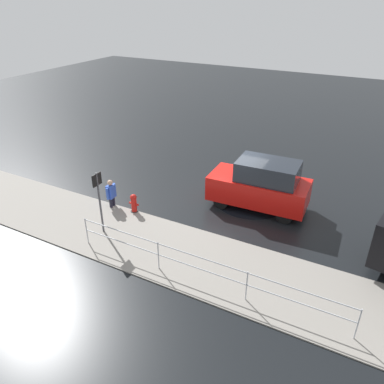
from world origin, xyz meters
TOP-DOWN VIEW (x-y plane):
  - ground_plane at (0.00, 0.00)m, footprint 60.00×60.00m
  - kerb_strip at (0.00, 4.20)m, footprint 24.00×3.20m
  - moving_hatchback at (-1.33, -0.02)m, footprint 3.97×1.87m
  - fire_hydrant at (2.93, 2.68)m, footprint 0.42×0.31m
  - pedestrian at (3.97, 2.76)m, footprint 0.27×0.57m
  - metal_railing at (-1.27, 5.17)m, footprint 8.77×0.04m
  - sign_post at (3.10, 4.37)m, footprint 0.07×0.44m
  - puddle_patch at (-0.86, -0.41)m, footprint 3.09×3.09m

SIDE VIEW (x-z plane):
  - ground_plane at x=0.00m, z-range 0.00..0.00m
  - puddle_patch at x=-0.86m, z-range 0.00..0.01m
  - kerb_strip at x=0.00m, z-range 0.00..0.04m
  - fire_hydrant at x=2.93m, z-range 0.00..0.80m
  - pedestrian at x=3.97m, z-range 0.07..1.29m
  - metal_railing at x=-1.27m, z-range 0.21..1.26m
  - moving_hatchback at x=-1.33m, z-range 0.00..2.06m
  - sign_post at x=3.10m, z-range 0.38..2.78m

